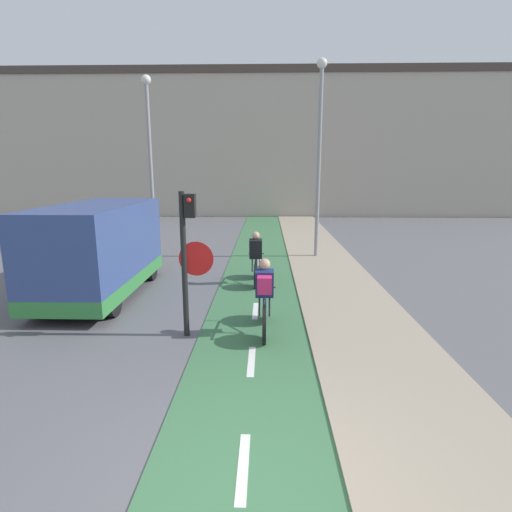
{
  "coord_description": "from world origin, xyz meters",
  "views": [
    {
      "loc": [
        0.24,
        -3.32,
        3.25
      ],
      "look_at": [
        0.0,
        6.1,
        1.2
      ],
      "focal_mm": 28.0,
      "sensor_mm": 36.0,
      "label": 1
    }
  ],
  "objects_px": {
    "cyclist_near": "(264,299)",
    "cyclist_far": "(256,261)",
    "street_lamp_sidewalk": "(319,140)",
    "van": "(100,252)",
    "street_lamp_far": "(150,147)",
    "traffic_light_pole": "(188,248)"
  },
  "relations": [
    {
      "from": "cyclist_far",
      "to": "van",
      "type": "height_order",
      "value": "van"
    },
    {
      "from": "street_lamp_sidewalk",
      "to": "cyclist_near",
      "type": "distance_m",
      "value": 8.32
    },
    {
      "from": "cyclist_near",
      "to": "street_lamp_sidewalk",
      "type": "bearing_deg",
      "value": 75.24
    },
    {
      "from": "traffic_light_pole",
      "to": "van",
      "type": "relative_size",
      "value": 0.61
    },
    {
      "from": "cyclist_near",
      "to": "van",
      "type": "xyz_separation_m",
      "value": [
        -4.27,
        2.39,
        0.45
      ]
    },
    {
      "from": "traffic_light_pole",
      "to": "street_lamp_sidewalk",
      "type": "distance_m",
      "value": 8.53
    },
    {
      "from": "traffic_light_pole",
      "to": "street_lamp_far",
      "type": "distance_m",
      "value": 9.13
    },
    {
      "from": "street_lamp_far",
      "to": "cyclist_far",
      "type": "relative_size",
      "value": 3.87
    },
    {
      "from": "traffic_light_pole",
      "to": "cyclist_near",
      "type": "relative_size",
      "value": 1.61
    },
    {
      "from": "cyclist_near",
      "to": "cyclist_far",
      "type": "bearing_deg",
      "value": 94.27
    },
    {
      "from": "traffic_light_pole",
      "to": "van",
      "type": "height_order",
      "value": "traffic_light_pole"
    },
    {
      "from": "street_lamp_far",
      "to": "street_lamp_sidewalk",
      "type": "distance_m",
      "value": 6.45
    },
    {
      "from": "street_lamp_far",
      "to": "street_lamp_sidewalk",
      "type": "relative_size",
      "value": 0.95
    },
    {
      "from": "street_lamp_sidewalk",
      "to": "cyclist_far",
      "type": "xyz_separation_m",
      "value": [
        -2.19,
        -3.69,
        -3.59
      ]
    },
    {
      "from": "van",
      "to": "traffic_light_pole",
      "type": "bearing_deg",
      "value": -42.09
    },
    {
      "from": "cyclist_near",
      "to": "traffic_light_pole",
      "type": "bearing_deg",
      "value": -174.01
    },
    {
      "from": "street_lamp_far",
      "to": "cyclist_far",
      "type": "xyz_separation_m",
      "value": [
        4.2,
        -4.57,
        -3.42
      ]
    },
    {
      "from": "street_lamp_sidewalk",
      "to": "van",
      "type": "height_order",
      "value": "street_lamp_sidewalk"
    },
    {
      "from": "cyclist_near",
      "to": "cyclist_far",
      "type": "distance_m",
      "value": 3.6
    },
    {
      "from": "cyclist_far",
      "to": "van",
      "type": "relative_size",
      "value": 0.37
    },
    {
      "from": "van",
      "to": "cyclist_near",
      "type": "bearing_deg",
      "value": -29.17
    },
    {
      "from": "street_lamp_far",
      "to": "van",
      "type": "xyz_separation_m",
      "value": [
        0.19,
        -5.77,
        -2.92
      ]
    }
  ]
}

